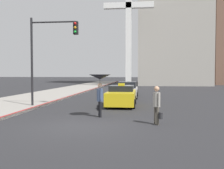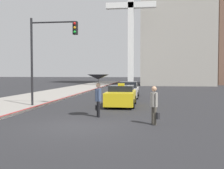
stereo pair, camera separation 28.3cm
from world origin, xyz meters
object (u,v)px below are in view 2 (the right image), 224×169
Objects in this scene: taxi at (121,96)px; pedestrian_with_umbrella at (98,82)px; pedestrian_man at (154,103)px; sedan_red at (128,90)px; monument_cross at (131,23)px; traffic_light at (49,46)px.

taxi is 4.83m from pedestrian_with_umbrella.
sedan_red is at bearing 165.45° from pedestrian_man.
sedan_red is 2.76× the size of pedestrian_man.
taxi is at bearing -29.35° from pedestrian_with_umbrella.
monument_cross is (-0.12, 29.43, 8.55)m from pedestrian_with_umbrella.
pedestrian_with_umbrella is at bearing 86.08° from sedan_red.
pedestrian_man is at bearing -141.41° from pedestrian_with_umbrella.
pedestrian_with_umbrella reaches higher than taxi.
traffic_light is (-6.44, 4.78, 3.00)m from pedestrian_man.
taxi is 2.53× the size of pedestrian_man.
pedestrian_man is (1.98, -12.50, 0.28)m from sedan_red.
traffic_light is (-3.72, 3.16, 2.20)m from pedestrian_with_umbrella.
sedan_red is at bearing -24.54° from pedestrian_with_umbrella.
monument_cross is (-0.83, 24.78, 9.63)m from taxi.
pedestrian_with_umbrella reaches higher than pedestrian_man.
sedan_red is 20.92m from monument_cross.
pedestrian_man is (2.01, -6.27, 0.28)m from taxi.
pedestrian_man is at bearing 107.73° from taxi.
pedestrian_man is 0.29× the size of traffic_light.
taxi is 26.60m from monument_cross.
pedestrian_with_umbrella is 30.65m from monument_cross.
pedestrian_man is 0.09× the size of monument_cross.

